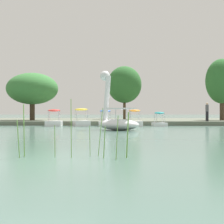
% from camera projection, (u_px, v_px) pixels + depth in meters
% --- Properties ---
extents(ground_plane, '(681.72, 681.72, 0.00)m').
position_uv_depth(ground_plane, '(40.00, 160.00, 9.03)').
color(ground_plane, '#47665B').
extents(shore_bank_far, '(138.47, 24.92, 0.39)m').
position_uv_depth(shore_bank_far, '(109.00, 121.00, 46.52)').
color(shore_bank_far, '#5B6051').
rests_on(shore_bank_far, ground_plane).
extents(swan_boat, '(3.55, 3.38, 4.07)m').
position_uv_depth(swan_boat, '(116.00, 118.00, 24.94)').
color(swan_boat, white).
rests_on(swan_boat, ground_plane).
extents(pedal_boat_teal, '(1.31, 1.83, 1.26)m').
position_uv_depth(pedal_boat_teal, '(159.00, 122.00, 32.58)').
color(pedal_boat_teal, white).
rests_on(pedal_boat_teal, ground_plane).
extents(pedal_boat_orange, '(1.37, 2.33, 1.46)m').
position_uv_depth(pedal_boat_orange, '(135.00, 121.00, 32.53)').
color(pedal_boat_orange, white).
rests_on(pedal_boat_orange, ground_plane).
extents(pedal_boat_blue, '(1.34, 2.12, 1.43)m').
position_uv_depth(pedal_boat_blue, '(105.00, 121.00, 32.59)').
color(pedal_boat_blue, white).
rests_on(pedal_boat_blue, ground_plane).
extents(pedal_boat_yellow, '(1.85, 2.56, 1.57)m').
position_uv_depth(pedal_boat_yellow, '(81.00, 121.00, 33.07)').
color(pedal_boat_yellow, white).
rests_on(pedal_boat_yellow, ground_plane).
extents(pedal_boat_red, '(1.55, 2.31, 1.48)m').
position_uv_depth(pedal_boat_red, '(54.00, 121.00, 32.89)').
color(pedal_boat_red, white).
rests_on(pedal_boat_red, ground_plane).
extents(tree_sapling_by_fence, '(7.44, 7.50, 5.08)m').
position_uv_depth(tree_sapling_by_fence, '(32.00, 89.00, 40.00)').
color(tree_sapling_by_fence, '#423323').
rests_on(tree_sapling_by_fence, shore_bank_far).
extents(tree_broadleaf_left, '(5.05, 4.83, 6.72)m').
position_uv_depth(tree_broadleaf_left, '(124.00, 85.00, 47.13)').
color(tree_broadleaf_left, '#4C3823').
rests_on(tree_broadleaf_left, shore_bank_far).
extents(tree_broadleaf_right, '(4.45, 4.08, 6.61)m').
position_uv_depth(tree_broadleaf_right, '(222.00, 81.00, 39.94)').
color(tree_broadleaf_right, '#423323').
rests_on(tree_broadleaf_right, shore_bank_far).
extents(person_on_path, '(0.28, 0.27, 1.75)m').
position_uv_depth(person_on_path, '(207.00, 112.00, 35.12)').
color(person_on_path, black).
rests_on(person_on_path, shore_bank_far).
extents(reed_clump_foreground, '(2.83, 0.88, 1.50)m').
position_uv_depth(reed_clump_foreground, '(81.00, 135.00, 9.47)').
color(reed_clump_foreground, '#669942').
rests_on(reed_clump_foreground, ground_plane).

